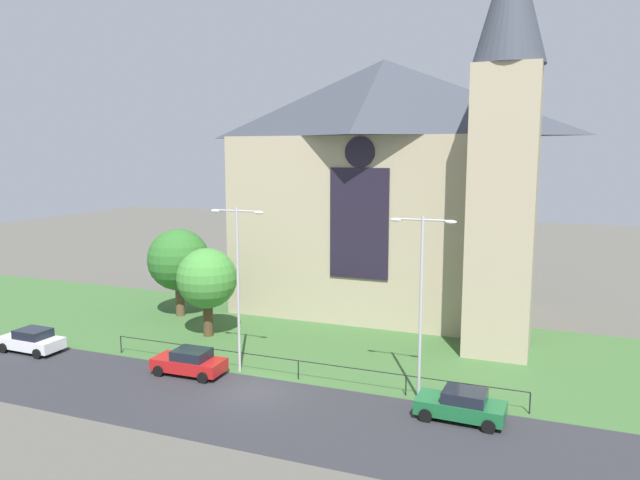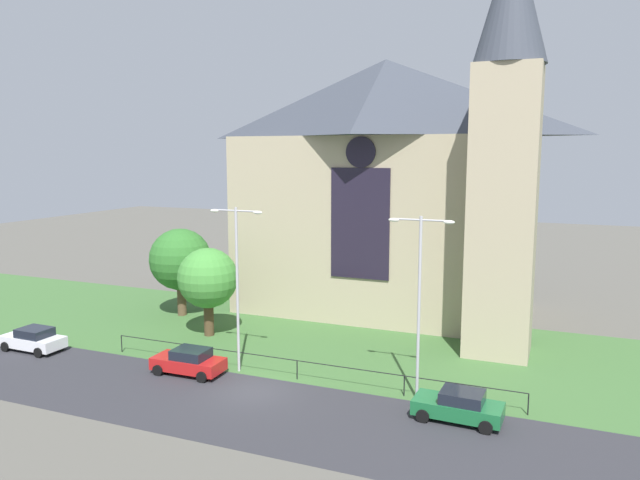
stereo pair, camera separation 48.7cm
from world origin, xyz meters
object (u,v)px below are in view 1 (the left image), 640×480
tree_left_near (207,279)px  parked_car_white (32,340)px  tree_left_far (179,260)px  streetlamp_near (238,271)px  church_building (390,184)px  parked_car_red (190,362)px  streetlamp_far (421,287)px  parked_car_green (461,405)px

tree_left_near → parked_car_white: 11.79m
tree_left_far → streetlamp_near: bearing=-41.2°
church_building → parked_car_red: 21.58m
church_building → streetlamp_near: 17.69m
church_building → tree_left_far: (-14.87, -7.49, -5.82)m
tree_left_near → streetlamp_far: 17.08m
tree_left_near → parked_car_green: tree_left_near is taller
streetlamp_near → streetlamp_far: size_ratio=1.01×
tree_left_near → streetlamp_near: (5.47, -5.33, 1.95)m
streetlamp_far → parked_car_red: 14.19m
streetlamp_far → tree_left_far: bearing=156.6°
tree_left_near → parked_car_white: bearing=-140.8°
parked_car_red → church_building: bearing=-112.0°
tree_left_far → parked_car_red: size_ratio=1.63×
tree_left_near → parked_car_white: tree_left_near is taller
streetlamp_far → parked_car_red: (-13.10, -1.50, -5.24)m
streetlamp_far → parked_car_green: 6.07m
church_building → parked_car_green: (8.60, -18.39, -9.53)m
tree_left_far → parked_car_red: tree_left_far is taller
tree_left_near → parked_car_red: size_ratio=1.47×
streetlamp_near → streetlamp_far: (10.65, -0.00, -0.04)m
church_building → streetlamp_near: size_ratio=2.68×
streetlamp_far → parked_car_white: size_ratio=2.27×
church_building → streetlamp_far: size_ratio=2.70×
tree_left_near → tree_left_far: (-4.91, 3.75, 0.38)m
tree_left_near → parked_car_green: size_ratio=1.46×
church_building → parked_car_green: 22.43m
church_building → parked_car_green: church_building is taller
tree_left_near → church_building: bearing=48.5°
church_building → tree_left_far: church_building is taller
tree_left_far → streetlamp_near: size_ratio=0.71×
parked_car_white → tree_left_far: bearing=-108.4°
parked_car_green → church_building: bearing=-62.7°
parked_car_red → parked_car_green: (15.55, -0.31, 0.00)m
tree_left_far → streetlamp_far: 22.95m
church_building → streetlamp_far: 18.19m
tree_left_near → streetlamp_far: (16.11, -5.33, 1.91)m
tree_left_far → parked_car_green: 26.14m
parked_car_white → church_building: bearing=-134.4°
church_building → parked_car_red: bearing=-111.0°
streetlamp_near → parked_car_green: bearing=-7.9°
streetlamp_near → parked_car_white: (-14.23, -1.81, -5.29)m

